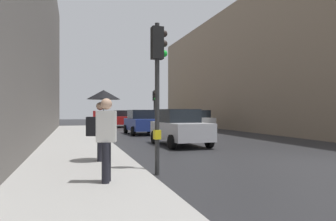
{
  "coord_description": "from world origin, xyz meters",
  "views": [
    {
      "loc": [
        -7.53,
        -8.11,
        1.66
      ],
      "look_at": [
        -2.23,
        9.46,
        1.7
      ],
      "focal_mm": 33.51,
      "sensor_mm": 36.0,
      "label": 1
    }
  ],
  "objects_px": {
    "traffic_light_far_median": "(154,102)",
    "car_red_sedan": "(122,119)",
    "pedestrian_with_black_backpack": "(104,135)",
    "car_silver_hatchback": "(180,127)",
    "car_blue_van": "(141,122)",
    "traffic_light_near_left": "(158,70)",
    "car_yellow_taxi": "(158,118)",
    "pedestrian_with_umbrella": "(103,105)",
    "car_white_compact": "(197,120)"
  },
  "relations": [
    {
      "from": "car_red_sedan",
      "to": "car_silver_hatchback",
      "type": "xyz_separation_m",
      "value": [
        0.02,
        -18.68,
        0.0
      ]
    },
    {
      "from": "car_red_sedan",
      "to": "car_blue_van",
      "type": "height_order",
      "value": "same"
    },
    {
      "from": "car_white_compact",
      "to": "car_yellow_taxi",
      "type": "distance_m",
      "value": 11.76
    },
    {
      "from": "traffic_light_near_left",
      "to": "pedestrian_with_umbrella",
      "type": "distance_m",
      "value": 2.32
    },
    {
      "from": "car_yellow_taxi",
      "to": "pedestrian_with_black_backpack",
      "type": "distance_m",
      "value": 31.74
    },
    {
      "from": "car_red_sedan",
      "to": "pedestrian_with_black_backpack",
      "type": "bearing_deg",
      "value": -99.27
    },
    {
      "from": "car_red_sedan",
      "to": "traffic_light_far_median",
      "type": "bearing_deg",
      "value": -71.13
    },
    {
      "from": "car_yellow_taxi",
      "to": "car_blue_van",
      "type": "bearing_deg",
      "value": -109.11
    },
    {
      "from": "traffic_light_near_left",
      "to": "car_silver_hatchback",
      "type": "height_order",
      "value": "traffic_light_near_left"
    },
    {
      "from": "traffic_light_far_median",
      "to": "pedestrian_with_black_backpack",
      "type": "relative_size",
      "value": 2.01
    },
    {
      "from": "pedestrian_with_black_backpack",
      "to": "traffic_light_far_median",
      "type": "bearing_deg",
      "value": 72.9
    },
    {
      "from": "pedestrian_with_umbrella",
      "to": "traffic_light_near_left",
      "type": "bearing_deg",
      "value": -53.75
    },
    {
      "from": "traffic_light_far_median",
      "to": "car_blue_van",
      "type": "bearing_deg",
      "value": -114.01
    },
    {
      "from": "car_red_sedan",
      "to": "pedestrian_with_black_backpack",
      "type": "distance_m",
      "value": 26.74
    },
    {
      "from": "traffic_light_far_median",
      "to": "car_blue_van",
      "type": "relative_size",
      "value": 0.84
    },
    {
      "from": "car_blue_van",
      "to": "car_yellow_taxi",
      "type": "height_order",
      "value": "same"
    },
    {
      "from": "car_red_sedan",
      "to": "car_silver_hatchback",
      "type": "bearing_deg",
      "value": -89.94
    },
    {
      "from": "pedestrian_with_umbrella",
      "to": "pedestrian_with_black_backpack",
      "type": "bearing_deg",
      "value": -94.28
    },
    {
      "from": "traffic_light_far_median",
      "to": "pedestrian_with_black_backpack",
      "type": "distance_m",
      "value": 21.51
    },
    {
      "from": "car_silver_hatchback",
      "to": "pedestrian_with_black_backpack",
      "type": "xyz_separation_m",
      "value": [
        -4.32,
        -7.71,
        0.29
      ]
    },
    {
      "from": "traffic_light_far_median",
      "to": "car_red_sedan",
      "type": "bearing_deg",
      "value": 108.87
    },
    {
      "from": "car_red_sedan",
      "to": "car_silver_hatchback",
      "type": "relative_size",
      "value": 1.0
    },
    {
      "from": "traffic_light_near_left",
      "to": "car_white_compact",
      "type": "xyz_separation_m",
      "value": [
        8.18,
        17.46,
        -1.84
      ]
    },
    {
      "from": "traffic_light_near_left",
      "to": "car_blue_van",
      "type": "distance_m",
      "value": 14.66
    },
    {
      "from": "car_yellow_taxi",
      "to": "pedestrian_with_umbrella",
      "type": "relative_size",
      "value": 2.01
    },
    {
      "from": "traffic_light_far_median",
      "to": "car_red_sedan",
      "type": "xyz_separation_m",
      "value": [
        -2.01,
        5.87,
        -1.58
      ]
    },
    {
      "from": "car_red_sedan",
      "to": "traffic_light_near_left",
      "type": "bearing_deg",
      "value": -96.38
    },
    {
      "from": "traffic_light_near_left",
      "to": "pedestrian_with_black_backpack",
      "type": "height_order",
      "value": "traffic_light_near_left"
    },
    {
      "from": "traffic_light_near_left",
      "to": "pedestrian_with_umbrella",
      "type": "relative_size",
      "value": 1.85
    },
    {
      "from": "traffic_light_far_median",
      "to": "car_red_sedan",
      "type": "distance_m",
      "value": 6.4
    },
    {
      "from": "traffic_light_far_median",
      "to": "traffic_light_near_left",
      "type": "bearing_deg",
      "value": -104.0
    },
    {
      "from": "car_silver_hatchback",
      "to": "car_blue_van",
      "type": "bearing_deg",
      "value": 91.88
    },
    {
      "from": "traffic_light_far_median",
      "to": "car_blue_van",
      "type": "distance_m",
      "value": 5.74
    },
    {
      "from": "car_blue_van",
      "to": "pedestrian_with_umbrella",
      "type": "xyz_separation_m",
      "value": [
        -3.85,
        -12.58,
        0.96
      ]
    },
    {
      "from": "car_white_compact",
      "to": "pedestrian_with_black_backpack",
      "type": "distance_m",
      "value": 20.98
    },
    {
      "from": "car_yellow_taxi",
      "to": "car_silver_hatchback",
      "type": "xyz_separation_m",
      "value": [
        -4.91,
        -22.67,
        0.0
      ]
    },
    {
      "from": "pedestrian_with_umbrella",
      "to": "pedestrian_with_black_backpack",
      "type": "relative_size",
      "value": 1.21
    },
    {
      "from": "car_silver_hatchback",
      "to": "pedestrian_with_umbrella",
      "type": "height_order",
      "value": "pedestrian_with_umbrella"
    },
    {
      "from": "car_red_sedan",
      "to": "car_blue_van",
      "type": "distance_m",
      "value": 10.91
    },
    {
      "from": "car_blue_van",
      "to": "pedestrian_with_black_backpack",
      "type": "bearing_deg",
      "value": -104.73
    },
    {
      "from": "pedestrian_with_umbrella",
      "to": "car_silver_hatchback",
      "type": "bearing_deg",
      "value": 49.5
    },
    {
      "from": "traffic_light_near_left",
      "to": "pedestrian_with_black_backpack",
      "type": "bearing_deg",
      "value": -141.87
    },
    {
      "from": "car_red_sedan",
      "to": "car_blue_van",
      "type": "xyz_separation_m",
      "value": [
        -0.24,
        -10.91,
        0.0
      ]
    },
    {
      "from": "car_blue_van",
      "to": "traffic_light_near_left",
      "type": "bearing_deg",
      "value": -100.23
    },
    {
      "from": "pedestrian_with_umbrella",
      "to": "car_yellow_taxi",
      "type": "bearing_deg",
      "value": 71.84
    },
    {
      "from": "traffic_light_far_median",
      "to": "car_silver_hatchback",
      "type": "height_order",
      "value": "traffic_light_far_median"
    },
    {
      "from": "traffic_light_far_median",
      "to": "car_white_compact",
      "type": "xyz_separation_m",
      "value": [
        3.35,
        -1.9,
        -1.58
      ]
    },
    {
      "from": "traffic_light_near_left",
      "to": "car_yellow_taxi",
      "type": "relative_size",
      "value": 0.92
    },
    {
      "from": "car_white_compact",
      "to": "traffic_light_near_left",
      "type": "bearing_deg",
      "value": -115.11
    },
    {
      "from": "traffic_light_near_left",
      "to": "car_blue_van",
      "type": "relative_size",
      "value": 0.93
    }
  ]
}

